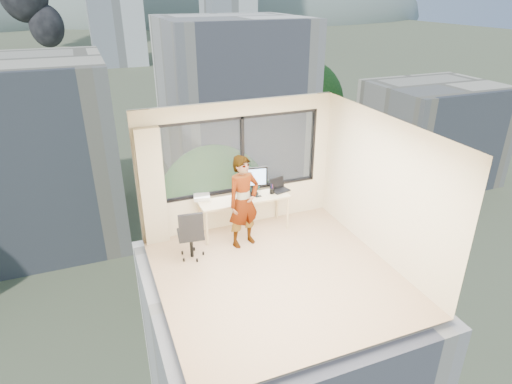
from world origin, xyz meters
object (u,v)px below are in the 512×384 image
desk (244,214)px  laptop (281,186)px  person (244,202)px  monitor (253,181)px  game_console (202,197)px  handbag (253,187)px  chair (190,233)px

desk → laptop: (0.80, 0.01, 0.49)m
laptop → person: bearing=-167.7°
desk → laptop: laptop is taller
person → monitor: size_ratio=3.05×
game_console → handbag: 1.07m
game_console → laptop: laptop is taller
desk → monitor: (0.21, 0.05, 0.67)m
laptop → handbag: (-0.53, 0.17, -0.01)m
chair → game_console: chair is taller
game_console → laptop: (1.59, -0.22, 0.08)m
laptop → handbag: bearing=147.6°
monitor → laptop: (0.59, -0.04, -0.18)m
desk → monitor: size_ratio=3.05×
desk → game_console: size_ratio=5.71×
person → handbag: person is taller
handbag → person: bearing=-105.4°
person → chair: bearing=169.4°
person → handbag: size_ratio=6.55×
desk → game_console: (-0.79, 0.23, 0.41)m
handbag → desk: bearing=-127.4°
person → monitor: bearing=38.8°
desk → laptop: size_ratio=4.82×
chair → monitor: monitor is taller
person → game_console: bearing=116.2°
monitor → game_console: (-1.00, 0.18, -0.26)m
laptop → chair: bearing=-178.5°
monitor → laptop: 0.62m
desk → handbag: bearing=33.6°
chair → monitor: size_ratio=1.71×
person → laptop: (0.98, 0.48, -0.04)m
person → laptop: person is taller
chair → handbag: (1.50, 0.74, 0.35)m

